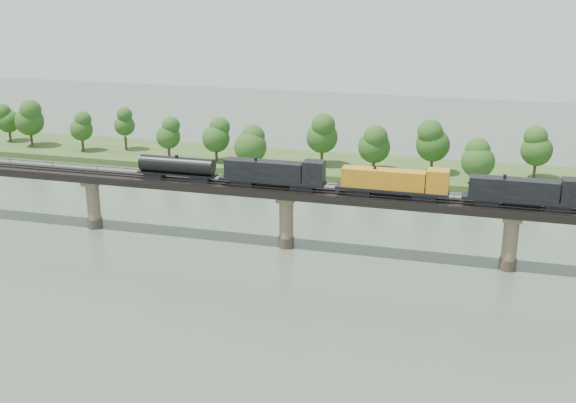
# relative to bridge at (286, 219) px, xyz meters

# --- Properties ---
(ground) EXTENTS (400.00, 400.00, 0.00)m
(ground) POSITION_rel_bridge_xyz_m (0.00, -30.00, -5.46)
(ground) COLOR #3B4A3A
(ground) RESTS_ON ground
(far_bank) EXTENTS (300.00, 24.00, 1.60)m
(far_bank) POSITION_rel_bridge_xyz_m (0.00, 55.00, -4.66)
(far_bank) COLOR #314A1D
(far_bank) RESTS_ON ground
(bridge) EXTENTS (236.00, 30.00, 11.50)m
(bridge) POSITION_rel_bridge_xyz_m (0.00, 0.00, 0.00)
(bridge) COLOR #473A2D
(bridge) RESTS_ON ground
(bridge_superstructure) EXTENTS (220.00, 4.90, 0.75)m
(bridge_superstructure) POSITION_rel_bridge_xyz_m (0.00, 0.00, 6.33)
(bridge_superstructure) COLOR black
(bridge_superstructure) RESTS_ON bridge
(far_treeline) EXTENTS (289.06, 17.54, 13.60)m
(far_treeline) POSITION_rel_bridge_xyz_m (-8.21, 50.52, 3.37)
(far_treeline) COLOR #382619
(far_treeline) RESTS_ON far_bank
(freight_train) EXTENTS (80.51, 3.14, 5.54)m
(freight_train) POSITION_rel_bridge_xyz_m (12.14, 0.00, 8.69)
(freight_train) COLOR black
(freight_train) RESTS_ON bridge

